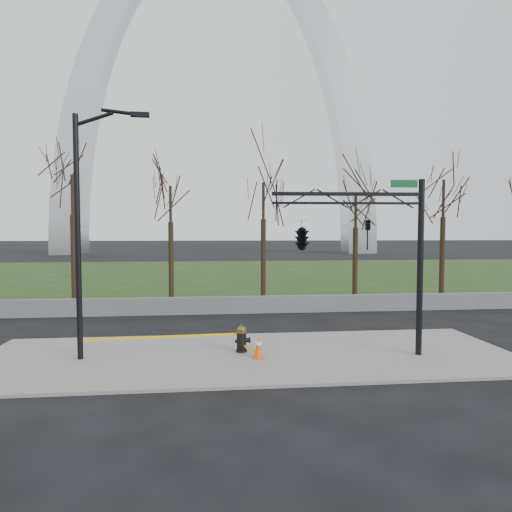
{
  "coord_description": "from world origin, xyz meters",
  "views": [
    {
      "loc": [
        -1.24,
        -14.23,
        4.19
      ],
      "look_at": [
        0.4,
        2.0,
        3.34
      ],
      "focal_mm": 29.95,
      "sensor_mm": 36.0,
      "label": 1
    }
  ],
  "objects": [
    {
      "name": "street_light",
      "position": [
        -5.34,
        0.04,
        4.69
      ],
      "size": [
        2.39,
        0.31,
        8.21
      ],
      "rotation": [
        0.0,
        0.0,
        0.05
      ],
      "color": "black",
      "rests_on": "ground"
    },
    {
      "name": "tree_row",
      "position": [
        1.92,
        12.0,
        4.13
      ],
      "size": [
        49.84,
        4.0,
        8.26
      ],
      "color": "black",
      "rests_on": "ground"
    },
    {
      "name": "traffic_signal_mast",
      "position": [
        2.45,
        -0.41,
        4.15
      ],
      "size": [
        5.1,
        2.51,
        6.0
      ],
      "rotation": [
        0.0,
        0.0,
        -0.06
      ],
      "color": "black",
      "rests_on": "ground"
    },
    {
      "name": "guardrail",
      "position": [
        0.0,
        8.0,
        0.45
      ],
      "size": [
        60.0,
        0.3,
        0.9
      ],
      "primitive_type": "cube",
      "color": "#59595B",
      "rests_on": "ground"
    },
    {
      "name": "sidewalk",
      "position": [
        0.0,
        0.0,
        0.05
      ],
      "size": [
        18.0,
        6.0,
        0.1
      ],
      "primitive_type": "cube",
      "color": "slate",
      "rests_on": "ground"
    },
    {
      "name": "grass_strip",
      "position": [
        0.0,
        30.0,
        0.03
      ],
      "size": [
        120.0,
        40.0,
        0.06
      ],
      "primitive_type": "cube",
      "color": "#1C3A15",
      "rests_on": "ground"
    },
    {
      "name": "ground",
      "position": [
        0.0,
        0.0,
        0.0
      ],
      "size": [
        500.0,
        500.0,
        0.0
      ],
      "primitive_type": "plane",
      "color": "black",
      "rests_on": "ground"
    },
    {
      "name": "fire_hydrant",
      "position": [
        -0.25,
        0.35,
        0.54
      ],
      "size": [
        0.58,
        0.39,
        0.96
      ],
      "rotation": [
        0.0,
        0.0,
        -0.01
      ],
      "color": "black",
      "rests_on": "sidewalk"
    },
    {
      "name": "gateway_arch",
      "position": [
        0.0,
        75.0,
        32.5
      ],
      "size": [
        66.0,
        6.0,
        65.0
      ],
      "primitive_type": null,
      "color": "silver",
      "rests_on": "ground"
    },
    {
      "name": "caution_tape",
      "position": [
        -2.48,
        0.15,
        0.66
      ],
      "size": [
        5.8,
        0.82,
        0.48
      ],
      "color": "yellow",
      "rests_on": "ground"
    },
    {
      "name": "traffic_cone",
      "position": [
        0.23,
        -0.47,
        0.45
      ],
      "size": [
        0.37,
        0.37,
        0.71
      ],
      "rotation": [
        0.0,
        0.0,
        0.01
      ],
      "color": "#FB4F0D",
      "rests_on": "sidewalk"
    }
  ]
}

